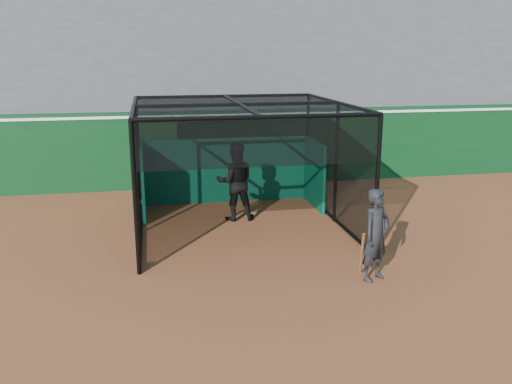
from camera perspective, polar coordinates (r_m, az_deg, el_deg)
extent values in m
plane|color=brown|center=(10.14, -3.46, -10.79)|extent=(120.00, 120.00, 0.00)
cube|color=#093414|center=(17.90, -7.23, 4.53)|extent=(50.00, 0.45, 2.50)
cube|color=white|center=(17.74, -7.35, 8.02)|extent=(50.00, 0.50, 0.08)
cube|color=#4C4C4F|center=(21.50, -8.23, 13.20)|extent=(50.00, 7.85, 7.75)
cube|color=#06442E|center=(15.97, -3.14, 2.31)|extent=(4.89, 0.10, 1.90)
cylinder|color=black|center=(11.41, -12.19, -7.52)|extent=(0.08, 0.22, 0.22)
cylinder|color=black|center=(12.33, 11.88, -5.82)|extent=(0.08, 0.22, 0.22)
cylinder|color=black|center=(15.95, -11.99, -1.12)|extent=(0.08, 0.22, 0.22)
cylinder|color=black|center=(16.62, 5.52, -0.23)|extent=(0.08, 0.22, 0.22)
imported|color=black|center=(14.21, -2.19, 1.10)|extent=(1.02, 0.81, 2.06)
imported|color=black|center=(10.71, 12.53, -4.46)|extent=(0.79, 0.71, 1.82)
cylinder|color=#593819|center=(10.78, 11.09, -6.30)|extent=(0.15, 0.34, 0.89)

